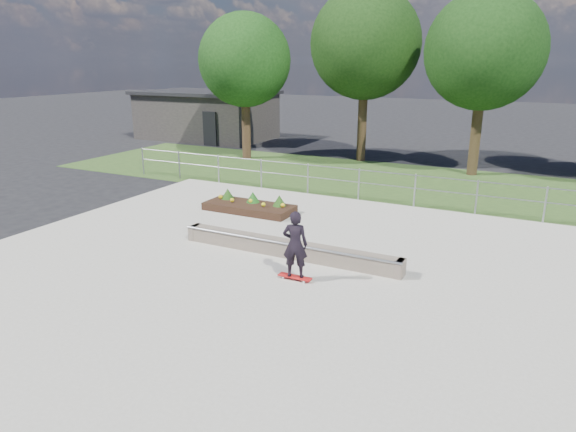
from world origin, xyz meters
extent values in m
plane|color=black|center=(0.00, 0.00, 0.00)|extent=(120.00, 120.00, 0.00)
cube|color=#2C471C|center=(0.00, 11.00, 0.01)|extent=(30.00, 8.00, 0.02)
cube|color=#A5A193|center=(0.00, 0.00, 0.03)|extent=(15.00, 15.00, 0.06)
cylinder|color=#999CA1|center=(-10.00, 7.50, 0.60)|extent=(0.06, 0.06, 1.20)
cylinder|color=gray|center=(-8.00, 7.50, 0.60)|extent=(0.06, 0.06, 1.20)
cylinder|color=#9B9EA3|center=(-6.00, 7.50, 0.60)|extent=(0.06, 0.06, 1.20)
cylinder|color=#979BA0|center=(-4.00, 7.50, 0.60)|extent=(0.06, 0.06, 1.20)
cylinder|color=gray|center=(-2.00, 7.50, 0.60)|extent=(0.06, 0.06, 1.20)
cylinder|color=gray|center=(0.00, 7.50, 0.60)|extent=(0.06, 0.06, 1.20)
cylinder|color=#979AA0|center=(2.00, 7.50, 0.60)|extent=(0.06, 0.06, 1.20)
cylinder|color=gray|center=(4.00, 7.50, 0.60)|extent=(0.06, 0.06, 1.20)
cylinder|color=#999CA1|center=(6.00, 7.50, 0.60)|extent=(0.06, 0.06, 1.20)
cylinder|color=gray|center=(0.00, 7.50, 1.15)|extent=(20.00, 0.04, 0.04)
cylinder|color=gray|center=(0.00, 7.50, 0.70)|extent=(20.00, 0.04, 0.04)
cube|color=#2C2927|center=(-14.00, 18.00, 1.40)|extent=(8.00, 5.00, 2.80)
cube|color=black|center=(-14.00, 18.00, 2.90)|extent=(8.40, 5.40, 0.20)
cube|color=black|center=(-12.00, 15.45, 1.00)|extent=(0.90, 0.10, 2.00)
cylinder|color=#352115|center=(-8.00, 13.00, 1.46)|extent=(0.44, 0.44, 2.93)
sphere|color=#12330E|center=(-8.00, 13.00, 4.88)|extent=(4.55, 4.55, 4.55)
cylinder|color=#342214|center=(-2.50, 15.00, 1.69)|extent=(0.44, 0.44, 3.38)
sphere|color=black|center=(-2.50, 15.00, 5.62)|extent=(5.25, 5.25, 5.25)
cylinder|color=#312213|center=(3.00, 14.00, 1.57)|extent=(0.44, 0.44, 3.15)
sphere|color=black|center=(3.00, 14.00, 5.25)|extent=(4.90, 4.90, 4.90)
cube|color=brown|center=(0.24, 1.41, 0.26)|extent=(6.00, 0.40, 0.40)
cylinder|color=gray|center=(0.24, 1.21, 0.46)|extent=(6.00, 0.06, 0.06)
cube|color=brown|center=(-2.66, 1.41, 0.26)|extent=(0.15, 0.42, 0.40)
cube|color=brown|center=(3.14, 1.41, 0.26)|extent=(0.15, 0.42, 0.40)
cube|color=black|center=(-2.74, 4.47, 0.18)|extent=(3.00, 1.20, 0.25)
sphere|color=yellow|center=(-3.94, 4.57, 0.39)|extent=(0.14, 0.14, 0.14)
sphere|color=gold|center=(-3.34, 4.37, 0.39)|extent=(0.14, 0.14, 0.14)
sphere|color=yellow|center=(-2.74, 4.57, 0.39)|extent=(0.14, 0.14, 0.14)
sphere|color=yellow|center=(-2.14, 4.37, 0.39)|extent=(0.14, 0.14, 0.14)
sphere|color=yellow|center=(-1.54, 4.57, 0.39)|extent=(0.14, 0.14, 0.14)
cone|color=#1B4012|center=(-3.74, 4.72, 0.49)|extent=(0.44, 0.44, 0.36)
cone|color=#174E16|center=(-2.74, 4.72, 0.49)|extent=(0.44, 0.44, 0.36)
cone|color=#1D4213|center=(-1.74, 4.72, 0.49)|extent=(0.44, 0.44, 0.36)
cylinder|color=silver|center=(0.80, 0.07, 0.09)|extent=(0.05, 0.03, 0.05)
cylinder|color=silver|center=(0.80, 0.25, 0.09)|extent=(0.05, 0.03, 0.05)
cylinder|color=silver|center=(1.32, 0.07, 0.09)|extent=(0.05, 0.03, 0.05)
cylinder|color=silver|center=(1.32, 0.25, 0.09)|extent=(0.05, 0.03, 0.05)
cylinder|color=#939398|center=(0.80, 0.16, 0.11)|extent=(0.02, 0.18, 0.02)
cylinder|color=gray|center=(1.32, 0.16, 0.11)|extent=(0.02, 0.18, 0.02)
cube|color=red|center=(1.06, 0.16, 0.13)|extent=(0.80, 0.21, 0.02)
imported|color=black|center=(1.06, 0.16, 0.92)|extent=(0.65, 0.51, 1.55)
camera|label=1|loc=(5.78, -9.54, 4.86)|focal=32.00mm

